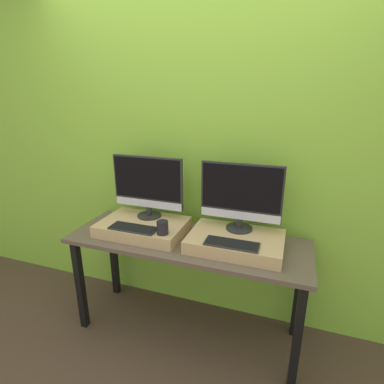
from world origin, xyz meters
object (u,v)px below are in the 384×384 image
object	(u,v)px
monitor_left	(148,185)
mug	(163,228)
monitor_right	(241,195)
keyboard_left	(133,228)
keyboard_right	(232,244)

from	to	relation	value
monitor_left	mug	distance (m)	0.38
mug	monitor_right	bearing A→B (deg)	27.23
monitor_left	monitor_right	size ratio (longest dim) A/B	1.00
monitor_left	monitor_right	bearing A→B (deg)	0.00
monitor_left	mug	xyz separation A→B (m)	(0.22, -0.24, -0.20)
keyboard_left	mug	xyz separation A→B (m)	(0.22, 0.00, 0.04)
monitor_left	keyboard_right	xyz separation A→B (m)	(0.68, -0.24, -0.24)
mug	keyboard_right	distance (m)	0.46
monitor_right	keyboard_right	xyz separation A→B (m)	(0.00, -0.24, -0.24)
keyboard_left	monitor_right	world-z (taller)	monitor_right
mug	keyboard_right	world-z (taller)	mug
keyboard_left	keyboard_right	xyz separation A→B (m)	(0.68, 0.00, 0.00)
mug	keyboard_left	bearing A→B (deg)	180.00
monitor_left	keyboard_right	size ratio (longest dim) A/B	1.62
keyboard_left	monitor_right	distance (m)	0.76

